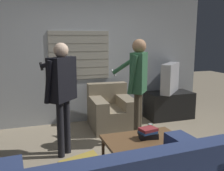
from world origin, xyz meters
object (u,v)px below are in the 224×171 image
armchair_beige (111,111)px  coffee_table (144,142)px  tv (170,78)px  person_right_standing (138,79)px  book_stack (148,133)px  person_left_standing (62,85)px  spare_remote (153,133)px  soda_can (150,128)px

armchair_beige → coffee_table: armchair_beige is taller
coffee_table → tv: (1.53, 1.95, 0.46)m
person_right_standing → book_stack: 1.11m
person_left_standing → book_stack: 1.39m
person_left_standing → person_right_standing: (1.23, 0.08, 0.02)m
armchair_beige → coffee_table: (-0.15, -1.80, 0.09)m
person_left_standing → spare_remote: person_left_standing is taller
soda_can → tv: bearing=52.6°
armchair_beige → tv: tv is taller
tv → person_left_standing: person_left_standing is taller
coffee_table → spare_remote: bearing=35.9°
coffee_table → person_left_standing: bearing=136.1°
tv → person_right_standing: (-1.20, -1.00, 0.20)m
coffee_table → person_left_standing: size_ratio=0.60×
spare_remote → soda_can: bearing=116.3°
book_stack → tv: bearing=52.9°
tv → armchair_beige: bearing=-39.1°
spare_remote → coffee_table: bearing=-153.6°
tv → book_stack: size_ratio=2.71×
tv → coffee_table: bearing=6.6°
coffee_table → armchair_beige: bearing=85.1°
tv → book_stack: 2.45m
soda_can → spare_remote: soda_can is taller
coffee_table → soda_can: bearing=45.3°
book_stack → spare_remote: size_ratio=1.92×
tv → person_right_standing: size_ratio=0.41×
person_right_standing → spare_remote: size_ratio=12.65×
book_stack → armchair_beige: bearing=87.1°
person_right_standing → armchair_beige: bearing=50.4°
person_right_standing → book_stack: person_right_standing is taller
armchair_beige → person_left_standing: 1.59m
book_stack → person_right_standing: bearing=74.1°
armchair_beige → coffee_table: 1.81m
coffee_table → book_stack: 0.13m
armchair_beige → book_stack: size_ratio=3.63×
coffee_table → person_right_standing: (0.33, 0.94, 0.66)m
armchair_beige → coffee_table: bearing=88.3°
person_left_standing → person_right_standing: person_right_standing is taller
armchair_beige → book_stack: 1.80m
armchair_beige → soda_can: 1.63m
coffee_table → tv: tv is taller
armchair_beige → spare_remote: size_ratio=6.96×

